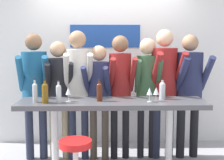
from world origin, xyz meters
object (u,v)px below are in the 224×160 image
person_far_left (35,82)px  person_rightmost (189,82)px  person_center (99,89)px  wine_glass_0 (156,91)px  wine_bottle_4 (100,91)px  wine_glass_1 (68,92)px  person_left (59,86)px  person_center_right (120,82)px  wine_glass_2 (149,92)px  wine_bottle_0 (59,93)px  bar_stool (76,160)px  wine_bottle_1 (45,92)px  tasting_table (112,113)px  person_right (147,83)px  wine_bottle_3 (35,92)px  person_far_right (164,79)px  wine_bottle_2 (162,90)px  person_center_left (78,79)px

person_far_left → person_rightmost: person_far_left is taller
person_center → wine_glass_0: person_center is taller
wine_bottle_4 → wine_glass_1: (-0.38, -0.03, -0.00)m
person_left → person_center_right: 0.87m
person_far_left → wine_glass_2: bearing=-29.6°
wine_bottle_0 → wine_glass_1: 0.13m
bar_stool → wine_bottle_1: size_ratio=2.21×
tasting_table → person_left: 0.95m
wine_bottle_1 → wine_glass_0: wine_bottle_1 is taller
person_rightmost → person_right: bearing=171.3°
person_left → wine_bottle_3: size_ratio=5.80×
person_far_right → person_right: bearing=170.4°
tasting_table → person_right: 0.82m
person_center → person_rightmost: person_rightmost is taller
person_far_left → tasting_table: bearing=-34.5°
person_left → person_center_right: (0.87, -0.00, 0.06)m
person_right → person_left: bearing=-176.7°
bar_stool → wine_glass_1: bearing=103.4°
person_far_right → wine_glass_1: size_ratio=10.49×
person_center → wine_glass_0: bearing=-27.0°
wine_bottle_1 → person_center: bearing=44.8°
person_left → wine_glass_2: size_ratio=9.55×
wine_glass_0 → wine_bottle_1: bearing=-177.0°
person_left → wine_bottle_3: 0.64m
person_far_left → wine_glass_2: 1.66m
person_left → wine_bottle_2: bearing=-28.9°
person_rightmost → wine_glass_2: (-0.66, -0.65, -0.02)m
person_far_left → wine_bottle_2: size_ratio=6.85×
person_center_right → wine_bottle_0: (-0.77, -0.65, -0.04)m
person_right → person_rightmost: (0.60, 0.00, 0.01)m
wine_bottle_1 → wine_bottle_4: wine_bottle_1 is taller
wine_bottle_4 → wine_bottle_1: bearing=-170.0°
person_far_right → wine_glass_2: size_ratio=10.49×
tasting_table → person_far_left: bearing=152.7°
wine_bottle_3 → wine_bottle_4: wine_bottle_3 is taller
person_left → wine_bottle_1: size_ratio=5.81×
wine_bottle_0 → person_right: bearing=30.2°
tasting_table → person_center_left: 0.79m
wine_bottle_0 → wine_bottle_2: 1.30m
tasting_table → person_far_right: 1.00m
person_center_right → wine_glass_1: (-0.66, -0.58, -0.04)m
person_center_right → wine_bottle_1: size_ratio=6.09×
wine_bottle_0 → bar_stool: bearing=-63.4°
person_center_left → wine_glass_0: bearing=-36.3°
person_center_right → wine_bottle_0: bearing=-146.3°
tasting_table → wine_bottle_0: bearing=-170.8°
person_far_left → wine_bottle_0: person_far_left is taller
bar_stool → wine_bottle_0: bearing=116.6°
person_far_left → wine_bottle_0: bearing=-64.1°
wine_glass_0 → person_rightmost: bearing=47.3°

